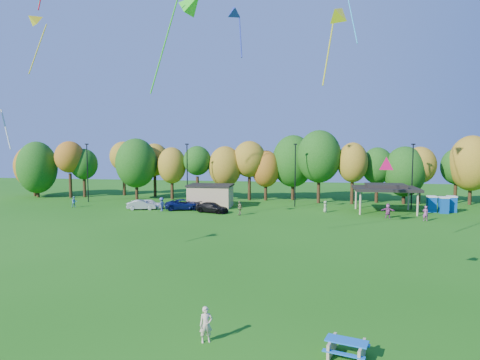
% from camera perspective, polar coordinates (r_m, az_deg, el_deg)
% --- Properties ---
extents(ground, '(160.00, 160.00, 0.00)m').
position_cam_1_polar(ground, '(23.74, -0.92, -17.72)').
color(ground, '#19600F').
rests_on(ground, ground).
extents(tree_line, '(93.57, 10.55, 11.15)m').
position_cam_1_polar(tree_line, '(67.34, 4.94, 2.16)').
color(tree_line, black).
rests_on(tree_line, ground).
extents(lamp_posts, '(64.50, 0.25, 9.09)m').
position_cam_1_polar(lamp_posts, '(61.75, 7.36, 0.95)').
color(lamp_posts, black).
rests_on(lamp_posts, ground).
extents(utility_building, '(6.30, 4.30, 3.25)m').
position_cam_1_polar(utility_building, '(61.62, -3.96, -2.08)').
color(utility_building, tan).
rests_on(utility_building, ground).
extents(pavilion, '(8.20, 6.20, 3.77)m').
position_cam_1_polar(pavilion, '(59.75, 18.84, -1.02)').
color(pavilion, tan).
rests_on(pavilion, ground).
extents(porta_potties, '(3.75, 2.24, 2.18)m').
position_cam_1_polar(porta_potties, '(62.54, 25.35, -2.94)').
color(porta_potties, '#0B4396').
rests_on(porta_potties, ground).
extents(picnic_table, '(2.10, 1.90, 0.76)m').
position_cam_1_polar(picnic_table, '(20.12, 14.02, -20.85)').
color(picnic_table, tan).
rests_on(picnic_table, ground).
extents(kite_flyer, '(0.72, 0.62, 1.67)m').
position_cam_1_polar(kite_flyer, '(20.78, -4.56, -18.66)').
color(kite_flyer, beige).
rests_on(kite_flyer, ground).
extents(car_a, '(4.22, 2.21, 1.37)m').
position_cam_1_polar(car_a, '(61.03, -11.96, -3.15)').
color(car_a, white).
rests_on(car_a, ground).
extents(car_b, '(4.23, 2.35, 1.32)m').
position_cam_1_polar(car_b, '(60.59, -12.96, -3.25)').
color(car_b, '#A2A3A7').
rests_on(car_b, ground).
extents(car_c, '(5.69, 3.76, 1.45)m').
position_cam_1_polar(car_c, '(59.35, -7.45, -3.27)').
color(car_c, '#0C154C').
rests_on(car_c, ground).
extents(car_d, '(4.95, 3.19, 1.34)m').
position_cam_1_polar(car_d, '(56.68, -3.76, -3.68)').
color(car_d, black).
rests_on(car_d, ground).
extents(far_person_0, '(0.96, 0.95, 1.56)m').
position_cam_1_polar(far_person_0, '(65.49, -21.23, -2.74)').
color(far_person_0, '#538CB8').
rests_on(far_person_0, ground).
extents(far_person_1, '(1.73, 0.75, 1.80)m').
position_cam_1_polar(far_person_1, '(55.32, 19.11, -3.91)').
color(far_person_1, '#A4448A').
rests_on(far_person_1, ground).
extents(far_person_2, '(1.02, 1.13, 1.84)m').
position_cam_1_polar(far_person_2, '(54.46, -0.05, -3.75)').
color(far_person_2, olive).
rests_on(far_person_2, ground).
extents(far_person_3, '(1.23, 1.37, 1.84)m').
position_cam_1_polar(far_person_3, '(58.68, -10.42, -3.21)').
color(far_person_3, '#434E93').
rests_on(far_person_3, ground).
extents(far_person_4, '(0.69, 0.48, 1.81)m').
position_cam_1_polar(far_person_4, '(54.92, 23.49, -4.11)').
color(far_person_4, '#9D4A81').
rests_on(far_person_4, ground).
extents(far_person_5, '(0.53, 0.78, 1.55)m').
position_cam_1_polar(far_person_5, '(57.73, 11.29, -3.50)').
color(far_person_5, '#8CA370').
rests_on(far_person_5, ground).
extents(kite_2, '(4.59, 2.18, 7.62)m').
position_cam_1_polar(kite_2, '(33.42, -6.40, 22.39)').
color(kite_2, '#2ED41C').
extents(kite_4, '(2.05, 3.29, 5.51)m').
position_cam_1_polar(kite_4, '(30.82, 13.11, 20.76)').
color(kite_4, yellow).
extents(kite_6, '(1.63, 2.80, 4.50)m').
position_cam_1_polar(kite_6, '(37.39, -0.81, 21.60)').
color(kite_6, '#1C2D9C').
extents(kite_7, '(2.47, 2.91, 5.42)m').
position_cam_1_polar(kite_7, '(43.80, -25.35, 18.68)').
color(kite_7, yellow).
extents(kite_8, '(1.13, 1.38, 1.22)m').
position_cam_1_polar(kite_8, '(26.07, 18.94, 2.28)').
color(kite_8, '#FF0E6C').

